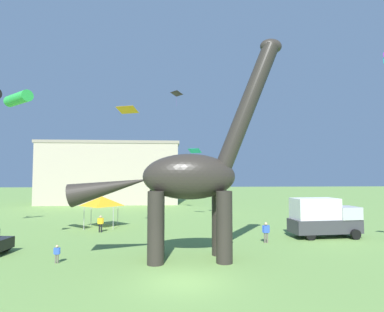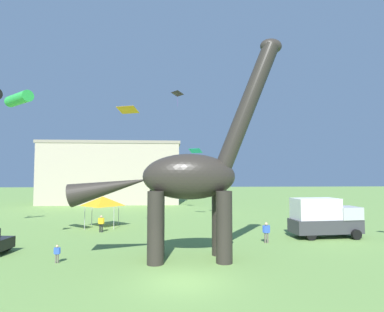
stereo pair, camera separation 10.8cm
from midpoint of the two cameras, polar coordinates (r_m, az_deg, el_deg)
ground_plane at (r=16.29m, az=-1.43°, el=-21.74°), size 240.00×240.00×0.00m
dinosaur_sculpture at (r=19.51m, az=-0.56°, el=-3.73°), size 13.27×2.81×13.87m
parked_box_truck at (r=28.61m, az=22.74°, el=-10.13°), size 5.75×2.54×3.20m
person_vendor_side at (r=20.77m, az=-22.99°, el=-15.64°), size 0.39×0.17×1.04m
person_watching_child at (r=25.11m, az=13.36°, el=-12.93°), size 0.58×0.25×1.54m
person_near_flyer at (r=30.03m, az=-15.95°, el=-11.37°), size 0.56×0.25×1.49m
festival_canopy_tent at (r=32.68m, az=-15.70°, el=-7.82°), size 3.15×3.15×3.00m
kite_drifting at (r=40.61m, az=-2.56°, el=11.17°), size 1.66×1.75×1.84m
kite_near_high at (r=37.02m, az=0.72°, el=0.94°), size 1.74×1.57×1.88m
kite_high_left at (r=28.80m, az=-11.40°, el=8.15°), size 2.02×1.73×0.41m
kite_far_right at (r=41.35m, az=4.80°, el=-4.14°), size 2.72×2.69×0.77m
kite_trailing at (r=25.55m, az=-29.35°, el=9.11°), size 2.96×3.00×0.85m
background_building_block at (r=59.03m, az=-14.13°, el=-2.95°), size 24.41×8.52×10.98m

